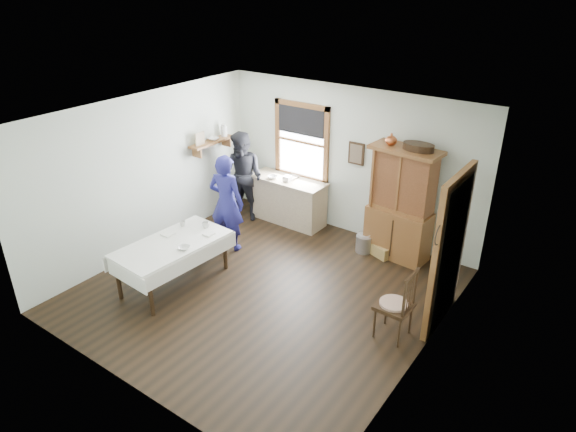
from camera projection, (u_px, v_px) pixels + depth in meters
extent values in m
cube|color=black|center=(265.00, 290.00, 7.90)|extent=(5.00, 5.00, 0.01)
cube|color=white|center=(261.00, 119.00, 6.72)|extent=(5.00, 5.00, 0.01)
cube|color=silver|center=(349.00, 162.00, 9.14)|extent=(5.00, 0.01, 2.70)
cube|color=silver|center=(119.00, 293.00, 5.47)|extent=(5.00, 0.01, 2.70)
cube|color=silver|center=(145.00, 174.00, 8.61)|extent=(0.01, 5.00, 2.70)
cube|color=silver|center=(431.00, 264.00, 6.01)|extent=(0.01, 5.00, 2.70)
cube|color=white|center=(302.00, 142.00, 9.56)|extent=(1.00, 0.02, 1.30)
cube|color=brown|center=(302.00, 105.00, 9.24)|extent=(1.18, 0.06, 0.09)
cube|color=brown|center=(301.00, 177.00, 9.85)|extent=(1.18, 0.06, 0.09)
cube|color=brown|center=(278.00, 137.00, 9.83)|extent=(0.09, 0.06, 1.48)
cube|color=brown|center=(326.00, 147.00, 9.26)|extent=(0.09, 0.06, 1.48)
cube|color=black|center=(301.00, 121.00, 9.35)|extent=(0.98, 0.03, 0.50)
cube|color=#433B30|center=(450.00, 256.00, 6.78)|extent=(0.03, 0.90, 2.10)
cube|color=brown|center=(434.00, 272.00, 6.42)|extent=(0.08, 0.12, 2.10)
cube|color=brown|center=(461.00, 240.00, 7.17)|extent=(0.08, 0.12, 2.10)
cube|color=brown|center=(460.00, 177.00, 6.30)|extent=(0.08, 1.14, 0.12)
cube|color=brown|center=(212.00, 142.00, 9.55)|extent=(0.24, 1.00, 0.04)
cube|color=brown|center=(197.00, 153.00, 9.30)|extent=(0.22, 0.03, 0.18)
cube|color=brown|center=(226.00, 142.00, 9.89)|extent=(0.22, 0.03, 0.18)
cube|color=tan|center=(200.00, 139.00, 9.27)|extent=(0.03, 0.22, 0.24)
cylinder|color=silver|center=(224.00, 131.00, 9.75)|extent=(0.12, 0.12, 0.22)
cube|color=#322211|center=(356.00, 154.00, 8.94)|extent=(0.30, 0.04, 0.40)
torus|color=black|center=(440.00, 226.00, 6.09)|extent=(0.01, 0.27, 0.27)
cube|color=tan|center=(288.00, 200.00, 9.87)|extent=(1.53, 0.60, 0.87)
cube|color=brown|center=(401.00, 204.00, 8.44)|extent=(1.17, 0.63, 1.93)
cube|color=white|center=(174.00, 263.00, 7.94)|extent=(1.06, 1.84, 0.71)
cube|color=#322211|center=(395.00, 303.00, 6.72)|extent=(0.49, 0.49, 1.05)
cube|color=#A4A6AD|center=(364.00, 243.00, 8.92)|extent=(0.36, 0.36, 0.30)
cube|color=tan|center=(382.00, 251.00, 8.79)|extent=(0.41, 0.35, 0.21)
imported|color=navy|center=(227.00, 206.00, 8.77)|extent=(0.65, 0.50, 1.60)
imported|color=black|center=(243.00, 180.00, 9.83)|extent=(0.82, 0.66, 1.61)
imported|color=silver|center=(206.00, 225.00, 8.23)|extent=(0.14, 0.14, 0.09)
imported|color=silver|center=(182.00, 224.00, 8.26)|extent=(0.13, 0.13, 0.09)
imported|color=silver|center=(184.00, 248.00, 7.60)|extent=(0.25, 0.25, 0.05)
imported|color=brown|center=(287.00, 176.00, 9.79)|extent=(0.19, 0.25, 0.02)
imported|color=silver|center=(272.00, 177.00, 9.69)|extent=(0.24, 0.24, 0.06)
imported|color=silver|center=(213.00, 139.00, 9.57)|extent=(0.22, 0.22, 0.05)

